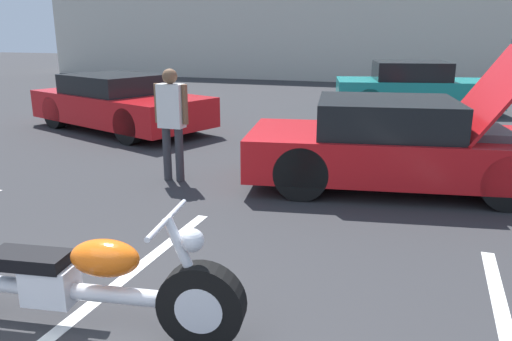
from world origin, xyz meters
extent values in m
cube|color=beige|center=(0.00, 22.33, 2.20)|extent=(32.00, 4.00, 4.40)
cylinder|color=black|center=(0.96, 1.56, 0.30)|extent=(0.62, 0.25, 0.61)
cylinder|color=silver|center=(0.96, 1.56, 0.30)|extent=(0.36, 0.22, 0.33)
cylinder|color=silver|center=(0.00, 1.41, 0.32)|extent=(1.66, 0.38, 0.12)
cube|color=silver|center=(-0.15, 1.39, 0.36)|extent=(0.39, 0.29, 0.28)
ellipsoid|color=orange|center=(0.29, 1.46, 0.60)|extent=(0.54, 0.35, 0.26)
cube|color=black|center=(-0.29, 1.36, 0.54)|extent=(0.60, 0.35, 0.10)
cylinder|color=silver|center=(0.87, 1.55, 0.63)|extent=(0.31, 0.12, 0.62)
cylinder|color=silver|center=(0.75, 1.53, 0.92)|extent=(0.14, 0.70, 0.04)
sphere|color=silver|center=(0.91, 1.55, 0.78)|extent=(0.16, 0.16, 0.16)
cylinder|color=silver|center=(-0.45, 1.45, 0.26)|extent=(1.27, 0.29, 0.09)
cube|color=red|center=(1.94, 5.78, 0.48)|extent=(4.28, 2.42, 0.57)
cube|color=black|center=(1.78, 5.75, 1.00)|extent=(2.06, 1.86, 0.46)
cylinder|color=black|center=(3.30, 5.24, 0.35)|extent=(0.74, 0.34, 0.71)
cylinder|color=black|center=(3.04, 6.74, 0.35)|extent=(0.74, 0.34, 0.71)
cylinder|color=black|center=(0.84, 4.81, 0.35)|extent=(0.74, 0.34, 0.71)
cylinder|color=black|center=(0.57, 6.31, 0.35)|extent=(0.74, 0.34, 0.71)
cube|color=red|center=(3.07, 5.97, 1.35)|extent=(1.11, 1.73, 1.18)
cube|color=#4C4C51|center=(3.03, 5.97, 0.73)|extent=(0.76, 1.05, 0.28)
cube|color=red|center=(-4.06, 8.10, 0.50)|extent=(4.63, 3.16, 0.61)
cube|color=black|center=(-4.22, 8.16, 1.00)|extent=(2.36, 2.18, 0.40)
cylinder|color=black|center=(-3.08, 6.90, 0.35)|extent=(0.74, 0.45, 0.71)
cylinder|color=black|center=(-2.54, 8.39, 0.35)|extent=(0.74, 0.45, 0.71)
cylinder|color=black|center=(-5.57, 7.82, 0.35)|extent=(0.74, 0.45, 0.71)
cylinder|color=black|center=(-5.03, 9.30, 0.35)|extent=(0.74, 0.45, 0.71)
cube|color=teal|center=(1.94, 12.90, 0.52)|extent=(4.43, 2.65, 0.66)
cube|color=black|center=(1.78, 12.87, 1.09)|extent=(2.17, 1.98, 0.48)
cylinder|color=black|center=(3.36, 12.43, 0.35)|extent=(0.73, 0.37, 0.70)
cylinder|color=black|center=(3.02, 13.95, 0.35)|extent=(0.73, 0.37, 0.70)
cylinder|color=black|center=(0.86, 11.86, 0.35)|extent=(0.73, 0.37, 0.70)
cylinder|color=black|center=(0.51, 13.38, 0.35)|extent=(0.73, 0.37, 0.70)
cylinder|color=#333338|center=(-1.23, 5.05, 0.39)|extent=(0.12, 0.12, 0.78)
cylinder|color=#333338|center=(-1.03, 5.05, 0.39)|extent=(0.12, 0.12, 0.78)
cube|color=white|center=(-1.13, 5.05, 1.09)|extent=(0.36, 0.20, 0.62)
cylinder|color=brown|center=(-1.35, 5.05, 1.12)|extent=(0.08, 0.08, 0.56)
cylinder|color=brown|center=(-0.91, 5.05, 1.12)|extent=(0.08, 0.08, 0.56)
sphere|color=brown|center=(-1.13, 5.05, 1.50)|extent=(0.21, 0.21, 0.21)
camera|label=1|loc=(2.31, -1.18, 2.11)|focal=35.00mm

